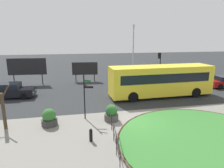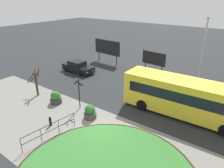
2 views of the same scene
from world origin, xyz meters
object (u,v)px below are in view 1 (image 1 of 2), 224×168
object	(u,v)px
bollard_foreground	(91,135)
bus_yellow	(161,80)
planter_kerbside	(49,118)
traffic_light_near	(159,61)
billboard_left	(27,67)
billboard_right	(85,69)
street_tree_bare	(2,108)
planter_near_signpost	(111,114)
car_far_lane	(11,91)
signpost_directional	(85,94)
lamppost_tall	(133,52)

from	to	relation	value
bollard_foreground	bus_yellow	size ratio (longest dim) A/B	0.08
bollard_foreground	planter_kerbside	size ratio (longest dim) A/B	0.67
traffic_light_near	billboard_left	size ratio (longest dim) A/B	0.83
billboard_right	street_tree_bare	size ratio (longest dim) A/B	1.16
bus_yellow	billboard_right	size ratio (longest dim) A/B	3.06
bus_yellow	planter_near_signpost	xyz separation A→B (m)	(-6.11, -4.97, -1.15)
billboard_right	street_tree_bare	bearing A→B (deg)	-108.65
car_far_lane	billboard_right	world-z (taller)	billboard_right
bus_yellow	car_far_lane	distance (m)	15.15
car_far_lane	billboard_right	xyz separation A→B (m)	(7.82, 6.16, 1.02)
signpost_directional	lamppost_tall	xyz separation A→B (m)	(7.06, 11.11, 2.10)
car_far_lane	billboard_left	distance (m)	5.92
billboard_left	planter_kerbside	world-z (taller)	billboard_left
car_far_lane	billboard_left	bearing A→B (deg)	87.26
bus_yellow	lamppost_tall	distance (m)	7.25
street_tree_bare	planter_near_signpost	bearing A→B (deg)	-0.96
planter_near_signpost	street_tree_bare	size ratio (longest dim) A/B	0.41
car_far_lane	lamppost_tall	distance (m)	15.06
bus_yellow	lamppost_tall	xyz separation A→B (m)	(-0.86, 6.80, 2.35)
signpost_directional	traffic_light_near	world-z (taller)	traffic_light_near
lamppost_tall	planter_kerbside	xyz separation A→B (m)	(-9.60, -11.70, -3.51)
bollard_foreground	billboard_left	bearing A→B (deg)	112.32
signpost_directional	bollard_foreground	bearing A→B (deg)	-88.98
signpost_directional	traffic_light_near	distance (m)	15.05
billboard_right	planter_near_signpost	bearing A→B (deg)	-79.71
car_far_lane	street_tree_bare	distance (m)	7.57
billboard_right	street_tree_bare	world-z (taller)	street_tree_bare
signpost_directional	traffic_light_near	bearing A→B (deg)	45.10
bus_yellow	billboard_left	size ratio (longest dim) A/B	2.22
bollard_foreground	billboard_left	world-z (taller)	billboard_left
planter_kerbside	street_tree_bare	size ratio (longest dim) A/B	0.41
billboard_left	planter_near_signpost	distance (m)	15.64
car_far_lane	planter_kerbside	world-z (taller)	car_far_lane
traffic_light_near	planter_near_signpost	bearing A→B (deg)	52.11
car_far_lane	street_tree_bare	bearing A→B (deg)	-75.42
planter_near_signpost	traffic_light_near	bearing A→B (deg)	52.12
planter_kerbside	signpost_directional	bearing A→B (deg)	13.17
street_tree_bare	planter_kerbside	bearing A→B (deg)	-1.05
lamppost_tall	car_far_lane	bearing A→B (deg)	-163.07
signpost_directional	car_far_lane	size ratio (longest dim) A/B	0.75
traffic_light_near	billboard_right	size ratio (longest dim) A/B	1.14
bus_yellow	billboard_right	xyz separation A→B (m)	(-7.09, 8.68, 0.02)
bollard_foreground	planter_kerbside	world-z (taller)	planter_kerbside
planter_near_signpost	billboard_right	bearing A→B (deg)	94.07
bus_yellow	planter_near_signpost	distance (m)	7.96
planter_near_signpost	bus_yellow	bearing A→B (deg)	39.11
car_far_lane	billboard_left	world-z (taller)	billboard_left
car_far_lane	lamppost_tall	size ratio (longest dim) A/B	0.60
signpost_directional	bollard_foreground	world-z (taller)	signpost_directional
bollard_foreground	billboard_right	distance (m)	16.39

